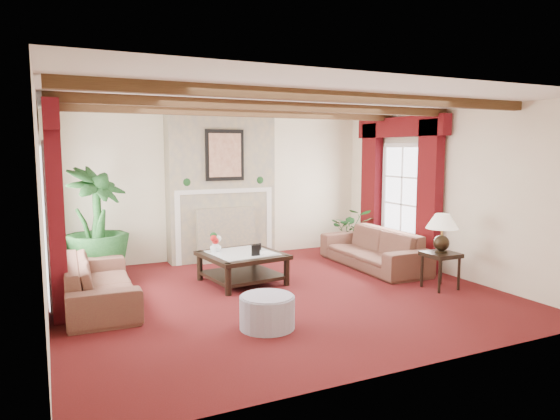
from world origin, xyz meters
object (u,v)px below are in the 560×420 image
potted_palm (97,248)px  sofa_right (373,242)px  sofa_left (99,274)px  side_table (440,270)px  ottoman (267,312)px  coffee_table (242,268)px

potted_palm → sofa_right: bearing=-15.1°
sofa_left → sofa_right: size_ratio=0.96×
side_table → ottoman: size_ratio=0.85×
potted_palm → coffee_table: 2.35m
coffee_table → side_table: size_ratio=2.09×
coffee_table → ottoman: (-0.45, -1.97, -0.04)m
sofa_right → ottoman: size_ratio=3.52×
sofa_right → sofa_left: bearing=-85.8°
sofa_right → potted_palm: (-4.45, 1.20, 0.06)m
potted_palm → coffee_table: bearing=-31.0°
sofa_left → side_table: 4.84m
sofa_left → side_table: (4.65, -1.32, -0.15)m
sofa_right → side_table: 1.57m
sofa_right → coffee_table: bearing=-88.7°
sofa_right → side_table: size_ratio=4.16×
coffee_table → potted_palm: bearing=141.6°
sofa_right → side_table: (0.09, -1.56, -0.17)m
potted_palm → ottoman: potted_palm is taller
potted_palm → coffee_table: potted_palm is taller
sofa_right → coffee_table: sofa_right is taller
sofa_left → side_table: bearing=-103.8°
sofa_right → coffee_table: 2.46m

